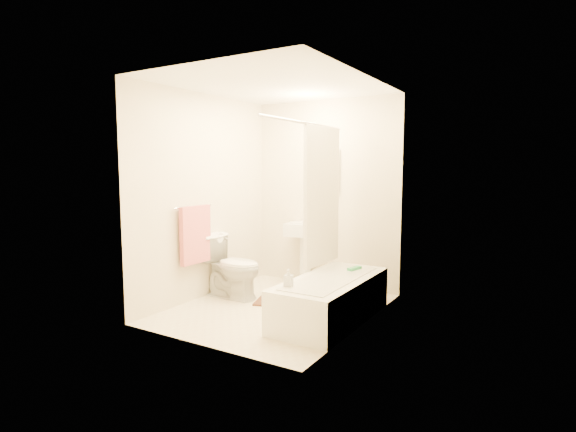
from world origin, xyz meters
The scene contains 17 objects.
floor centered at (0.00, 0.00, 0.00)m, with size 2.40×2.40×0.00m, color beige.
ceiling centered at (0.00, 0.00, 2.40)m, with size 2.40×2.40×0.00m, color white.
wall_back centered at (0.00, 1.20, 1.20)m, with size 2.00×0.02×2.40m, color beige.
wall_left centered at (-1.00, 0.00, 1.20)m, with size 0.02×2.40×2.40m, color beige.
wall_right centered at (1.00, 0.00, 1.20)m, with size 0.02×2.40×2.40m, color beige.
mirror centered at (0.00, 1.18, 1.50)m, with size 0.40×0.03×0.55m, color white.
curtain_rod centered at (0.30, 0.10, 2.00)m, with size 0.03×0.03×1.70m, color silver.
shower_curtain centered at (0.30, 0.50, 1.22)m, with size 0.04×0.80×1.55m, color silver.
towel_bar centered at (-0.96, -0.25, 1.10)m, with size 0.02×0.02×0.60m, color silver.
towel centered at (-0.93, -0.25, 0.78)m, with size 0.06×0.45×0.66m, color #CC7266.
toilet_paper centered at (-0.93, 0.12, 0.70)m, with size 0.12×0.12×0.11m, color white.
toilet centered at (-0.69, 0.10, 0.37)m, with size 0.42×0.75×0.74m, color white.
sink centered at (-0.23, 1.06, 0.45)m, with size 0.45×0.36×0.89m, color white, non-canonical shape.
bathtub centered at (0.67, -0.01, 0.21)m, with size 0.66×1.52×0.43m, color white, non-canonical shape.
bath_mat centered at (-0.07, 0.25, 0.01)m, with size 0.60×0.45×0.02m, color #51291D.
soap_bottle centered at (0.47, -0.52, 0.51)m, with size 0.08×0.08×0.17m, color silver.
scrub_brush centered at (0.73, 0.43, 0.45)m, with size 0.06×0.19×0.04m, color #34A85A.
Camera 1 is at (2.59, -4.03, 1.54)m, focal length 28.00 mm.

